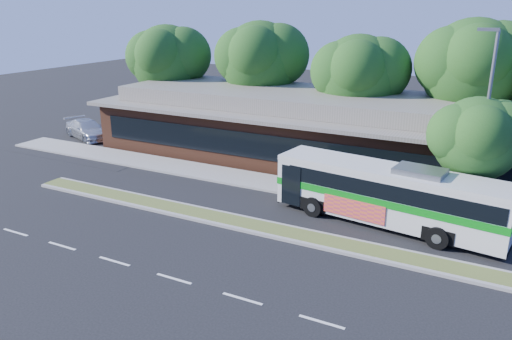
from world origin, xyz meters
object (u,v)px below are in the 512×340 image
at_px(transit_bus, 390,191).
at_px(sidewalk_tree, 484,138).
at_px(lamp_post, 484,123).
at_px(sedan, 87,129).

xyz_separation_m(transit_bus, sidewalk_tree, (3.57, 2.50, 2.43)).
bearing_deg(lamp_post, sidewalk_tree, 78.38).
distance_m(lamp_post, sedan, 29.07).
bearing_deg(sidewalk_tree, lamp_post, -101.62).
height_order(lamp_post, sidewalk_tree, lamp_post).
xyz_separation_m(transit_bus, sedan, (-25.05, 5.65, -0.99)).
bearing_deg(lamp_post, sedan, 173.14).
relative_size(lamp_post, transit_bus, 0.81).
distance_m(lamp_post, sidewalk_tree, 0.81).
bearing_deg(sidewalk_tree, sedan, 173.73).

